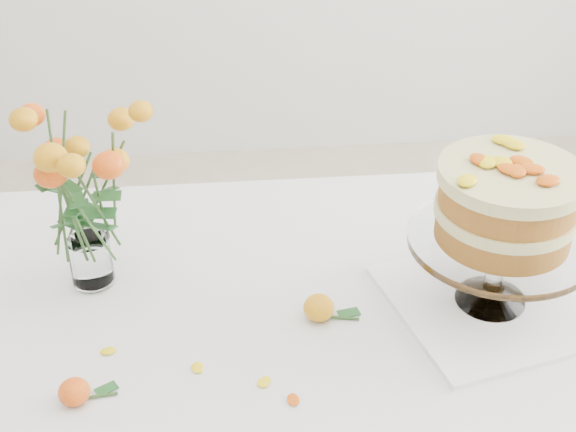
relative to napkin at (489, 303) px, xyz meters
name	(u,v)px	position (x,y,z in m)	size (l,w,h in m)	color
table	(271,358)	(-0.37, -0.01, -0.09)	(1.43, 0.93, 0.76)	tan
napkin	(489,303)	(0.00, 0.00, 0.00)	(0.32, 0.32, 0.01)	white
cake_stand	(505,211)	(0.00, 0.00, 0.18)	(0.30, 0.30, 0.27)	white
rose_vase	(77,177)	(-0.67, 0.12, 0.21)	(0.32, 0.32, 0.37)	white
loose_rose_near	(319,308)	(-0.29, -0.01, 0.02)	(0.09, 0.05, 0.04)	orange
loose_rose_far	(75,392)	(-0.67, -0.16, 0.01)	(0.08, 0.05, 0.04)	red
stray_petal_a	(197,368)	(-0.49, -0.11, 0.00)	(0.03, 0.02, 0.00)	yellow
stray_petal_b	(264,382)	(-0.39, -0.15, 0.00)	(0.03, 0.02, 0.00)	yellow
stray_petal_c	(293,400)	(-0.35, -0.19, 0.00)	(0.03, 0.02, 0.00)	yellow
stray_petal_d	(108,351)	(-0.63, -0.06, 0.00)	(0.03, 0.02, 0.00)	yellow
stray_petal_e	(77,385)	(-0.67, -0.13, 0.00)	(0.03, 0.02, 0.00)	yellow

